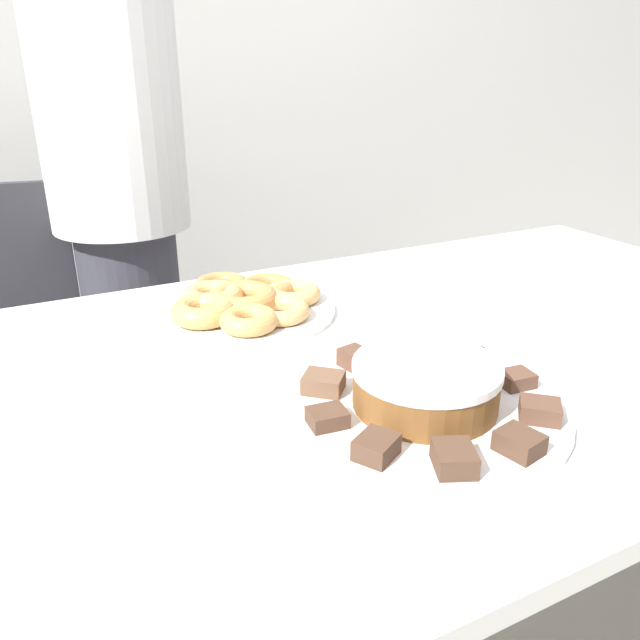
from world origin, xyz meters
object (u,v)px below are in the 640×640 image
person_standing (122,212)px  plate_cake (426,407)px  office_chair_left (7,365)px  frosted_cake (428,384)px

person_standing → plate_cake: person_standing is taller
person_standing → office_chair_left: (-0.35, -0.01, -0.38)m
plate_cake → frosted_cake: (0.00, -0.00, 0.04)m
person_standing → office_chair_left: 0.52m
office_chair_left → plate_cake: size_ratio=2.26×
plate_cake → frosted_cake: bearing=-89.1°
office_chair_left → person_standing: bearing=11.0°
person_standing → office_chair_left: size_ratio=1.74×
person_standing → office_chair_left: bearing=-178.3°
office_chair_left → frosted_cake: bearing=-55.5°
office_chair_left → plate_cake: bearing=-55.5°
frosted_cake → office_chair_left: bearing=115.1°
office_chair_left → frosted_cake: office_chair_left is taller
office_chair_left → plate_cake: office_chair_left is taller
person_standing → plate_cake: bearing=-80.9°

